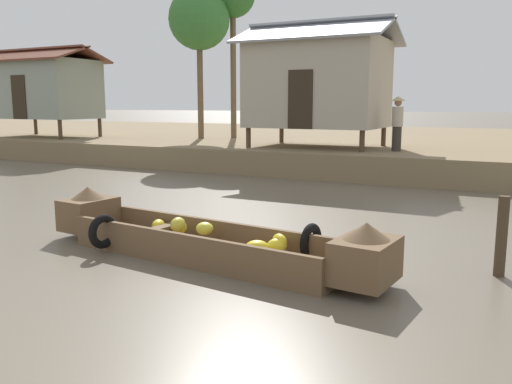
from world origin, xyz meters
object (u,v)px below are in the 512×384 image
at_px(banana_boat, 204,239).
at_px(stilt_house_left, 44,88).
at_px(mooring_post, 502,236).
at_px(vendor_person, 397,121).
at_px(palm_tree_mid, 199,20).
at_px(stilt_house_mid_left, 318,82).

relative_size(banana_boat, stilt_house_left, 1.10).
distance_m(stilt_house_left, mooring_post, 21.04).
height_order(vendor_person, mooring_post, vendor_person).
distance_m(stilt_house_left, vendor_person, 15.39).
bearing_deg(mooring_post, palm_tree_mid, 136.03).
bearing_deg(vendor_person, stilt_house_left, 178.67).
distance_m(palm_tree_mid, vendor_person, 9.83).
xyz_separation_m(stilt_house_left, stilt_house_mid_left, (12.58, 0.15, 0.03)).
xyz_separation_m(banana_boat, mooring_post, (3.84, 1.06, 0.24)).
bearing_deg(stilt_house_mid_left, stilt_house_left, -179.33).
bearing_deg(stilt_house_mid_left, mooring_post, -57.60).
height_order(stilt_house_mid_left, vendor_person, stilt_house_mid_left).
bearing_deg(stilt_house_left, stilt_house_mid_left, 0.67).
bearing_deg(stilt_house_left, mooring_post, -26.81).
height_order(banana_boat, stilt_house_mid_left, stilt_house_mid_left).
bearing_deg(mooring_post, banana_boat, -164.50).
xyz_separation_m(palm_tree_mid, mooring_post, (12.00, -11.58, -5.06)).
distance_m(stilt_house_mid_left, vendor_person, 3.06).
bearing_deg(palm_tree_mid, vendor_person, -16.09).
bearing_deg(vendor_person, banana_boat, -92.92).
xyz_separation_m(stilt_house_mid_left, vendor_person, (2.76, -0.50, -1.22)).
distance_m(banana_boat, stilt_house_mid_left, 11.19).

